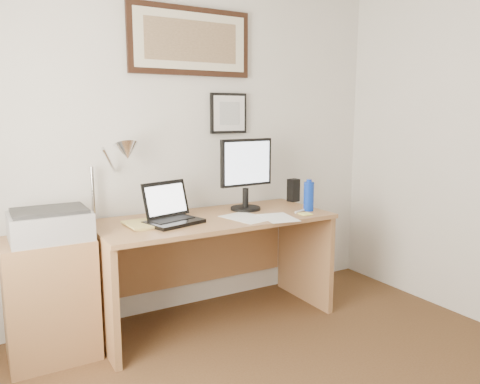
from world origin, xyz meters
TOP-DOWN VIEW (x-y plane):
  - wall_back at (0.00, 2.00)m, footprint 3.50×0.02m
  - side_cabinet at (-0.92, 1.68)m, footprint 0.50×0.40m
  - water_bottle at (0.84, 1.48)m, footprint 0.07×0.07m
  - bottle_cap at (0.84, 1.48)m, footprint 0.04×0.04m
  - speaker at (0.96, 1.83)m, footprint 0.09×0.08m
  - paper_sheet_a at (0.33, 1.50)m, footprint 0.30×0.37m
  - paper_sheet_b at (0.51, 1.38)m, footprint 0.26×0.32m
  - sticky_pad at (0.73, 1.38)m, footprint 0.08×0.08m
  - marker_pen at (0.76, 1.47)m, footprint 0.14×0.06m
  - book at (-0.46, 1.63)m, footprint 0.20×0.26m
  - desk at (0.15, 1.72)m, footprint 1.60×0.70m
  - laptop at (-0.17, 1.63)m, footprint 0.39×0.38m
  - lcd_monitor at (0.46, 1.73)m, footprint 0.42×0.22m
  - printer at (-0.90, 1.66)m, footprint 0.44×0.34m
  - desk_lamp at (-0.41, 1.81)m, footprint 0.29×0.27m
  - picture_large at (0.15, 1.97)m, footprint 0.92×0.04m
  - picture_small at (0.45, 1.97)m, footprint 0.30×0.03m

SIDE VIEW (x-z plane):
  - side_cabinet at x=-0.92m, z-range 0.00..0.73m
  - desk at x=0.15m, z-range 0.14..0.89m
  - paper_sheet_a at x=0.33m, z-range 0.75..0.75m
  - paper_sheet_b at x=0.51m, z-range 0.75..0.75m
  - sticky_pad at x=0.73m, z-range 0.75..0.76m
  - marker_pen at x=0.76m, z-range 0.75..0.77m
  - book at x=-0.46m, z-range 0.75..0.77m
  - laptop at x=-0.17m, z-range 0.68..0.94m
  - printer at x=-0.90m, z-range 0.73..0.91m
  - speaker at x=0.96m, z-range 0.75..0.93m
  - water_bottle at x=0.84m, z-range 0.75..0.96m
  - bottle_cap at x=0.84m, z-range 0.96..0.98m
  - lcd_monitor at x=0.46m, z-range 0.78..1.30m
  - desk_lamp at x=-0.41m, z-range 0.92..1.45m
  - wall_back at x=0.00m, z-range 0.00..2.50m
  - picture_small at x=0.45m, z-range 1.30..1.60m
  - picture_large at x=0.15m, z-range 1.72..2.19m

